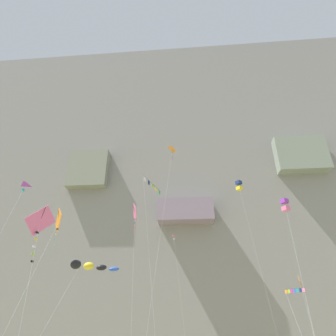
{
  "coord_description": "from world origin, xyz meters",
  "views": [
    {
      "loc": [
        0.99,
        -9.01,
        3.87
      ],
      "look_at": [
        -1.55,
        21.26,
        19.84
      ],
      "focal_mm": 30.33,
      "sensor_mm": 36.0,
      "label": 1
    }
  ],
  "objects_px": {
    "kite_box_mid_right": "(285,205)",
    "kite_delta_mid_center": "(17,195)",
    "kite_diamond_upper_right": "(135,215)",
    "kite_delta_low_right": "(176,246)",
    "kite_windsock_low_center": "(88,266)",
    "kite_banner_near_cliff": "(295,293)",
    "kite_diamond_high_left": "(301,284)",
    "kite_diamond_mid_left": "(170,161)",
    "kite_box_upper_left": "(239,186)",
    "kite_diamond_upper_mid": "(40,222)",
    "kite_banner_far_left": "(152,191)",
    "kite_diamond_far_right": "(58,222)"
  },
  "relations": [
    {
      "from": "kite_banner_near_cliff",
      "to": "kite_delta_mid_center",
      "type": "distance_m",
      "value": 33.69
    },
    {
      "from": "kite_banner_near_cliff",
      "to": "kite_banner_far_left",
      "type": "bearing_deg",
      "value": -164.88
    },
    {
      "from": "kite_diamond_upper_right",
      "to": "kite_box_upper_left",
      "type": "bearing_deg",
      "value": 22.51
    },
    {
      "from": "kite_delta_mid_center",
      "to": "kite_diamond_upper_mid",
      "type": "bearing_deg",
      "value": -37.85
    },
    {
      "from": "kite_banner_near_cliff",
      "to": "kite_diamond_upper_right",
      "type": "height_order",
      "value": "kite_diamond_upper_right"
    },
    {
      "from": "kite_diamond_mid_left",
      "to": "kite_delta_low_right",
      "type": "height_order",
      "value": "kite_diamond_mid_left"
    },
    {
      "from": "kite_banner_far_left",
      "to": "kite_banner_near_cliff",
      "type": "bearing_deg",
      "value": 15.12
    },
    {
      "from": "kite_diamond_mid_left",
      "to": "kite_box_upper_left",
      "type": "bearing_deg",
      "value": 30.24
    },
    {
      "from": "kite_box_upper_left",
      "to": "kite_banner_far_left",
      "type": "height_order",
      "value": "kite_box_upper_left"
    },
    {
      "from": "kite_banner_near_cliff",
      "to": "kite_diamond_far_right",
      "type": "relative_size",
      "value": 0.52
    },
    {
      "from": "kite_diamond_upper_right",
      "to": "kite_diamond_high_left",
      "type": "bearing_deg",
      "value": 32.54
    },
    {
      "from": "kite_box_upper_left",
      "to": "kite_diamond_upper_mid",
      "type": "distance_m",
      "value": 28.56
    },
    {
      "from": "kite_delta_mid_center",
      "to": "kite_diamond_high_left",
      "type": "xyz_separation_m",
      "value": [
        33.98,
        22.81,
        -6.59
      ]
    },
    {
      "from": "kite_diamond_high_left",
      "to": "kite_delta_mid_center",
      "type": "bearing_deg",
      "value": -146.13
    },
    {
      "from": "kite_box_mid_right",
      "to": "kite_delta_mid_center",
      "type": "bearing_deg",
      "value": -166.58
    },
    {
      "from": "kite_box_upper_left",
      "to": "kite_diamond_high_left",
      "type": "distance_m",
      "value": 18.08
    },
    {
      "from": "kite_box_upper_left",
      "to": "kite_diamond_high_left",
      "type": "height_order",
      "value": "kite_box_upper_left"
    },
    {
      "from": "kite_diamond_upper_right",
      "to": "kite_box_mid_right",
      "type": "bearing_deg",
      "value": -3.44
    },
    {
      "from": "kite_banner_far_left",
      "to": "kite_delta_low_right",
      "type": "height_order",
      "value": "kite_banner_far_left"
    },
    {
      "from": "kite_diamond_high_left",
      "to": "kite_diamond_far_right",
      "type": "distance_m",
      "value": 37.16
    },
    {
      "from": "kite_delta_mid_center",
      "to": "kite_diamond_far_right",
      "type": "distance_m",
      "value": 5.51
    },
    {
      "from": "kite_diamond_upper_right",
      "to": "kite_delta_low_right",
      "type": "relative_size",
      "value": 1.05
    },
    {
      "from": "kite_box_mid_right",
      "to": "kite_diamond_mid_left",
      "type": "bearing_deg",
      "value": 174.6
    },
    {
      "from": "kite_box_upper_left",
      "to": "kite_diamond_upper_mid",
      "type": "height_order",
      "value": "kite_box_upper_left"
    },
    {
      "from": "kite_banner_far_left",
      "to": "kite_delta_low_right",
      "type": "distance_m",
      "value": 14.73
    },
    {
      "from": "kite_banner_near_cliff",
      "to": "kite_box_upper_left",
      "type": "distance_m",
      "value": 15.49
    },
    {
      "from": "kite_delta_mid_center",
      "to": "kite_diamond_upper_mid",
      "type": "height_order",
      "value": "kite_delta_mid_center"
    },
    {
      "from": "kite_box_mid_right",
      "to": "kite_diamond_mid_left",
      "type": "distance_m",
      "value": 15.36
    },
    {
      "from": "kite_diamond_upper_right",
      "to": "kite_diamond_mid_left",
      "type": "bearing_deg",
      "value": 2.52
    },
    {
      "from": "kite_diamond_far_right",
      "to": "kite_diamond_upper_mid",
      "type": "height_order",
      "value": "kite_diamond_far_right"
    },
    {
      "from": "kite_banner_far_left",
      "to": "kite_diamond_upper_right",
      "type": "bearing_deg",
      "value": -162.64
    },
    {
      "from": "kite_windsock_low_center",
      "to": "kite_banner_far_left",
      "type": "relative_size",
      "value": 0.44
    },
    {
      "from": "kite_box_mid_right",
      "to": "kite_diamond_upper_right",
      "type": "distance_m",
      "value": 18.01
    },
    {
      "from": "kite_diamond_mid_left",
      "to": "kite_banner_far_left",
      "type": "xyz_separation_m",
      "value": [
        -2.43,
        0.44,
        -4.08
      ]
    },
    {
      "from": "kite_diamond_far_right",
      "to": "kite_delta_low_right",
      "type": "xyz_separation_m",
      "value": [
        10.25,
        22.26,
        2.47
      ]
    },
    {
      "from": "kite_box_upper_left",
      "to": "kite_diamond_upper_right",
      "type": "relative_size",
      "value": 1.33
    },
    {
      "from": "kite_diamond_high_left",
      "to": "kite_banner_near_cliff",
      "type": "bearing_deg",
      "value": -113.33
    },
    {
      "from": "kite_diamond_far_right",
      "to": "kite_banner_far_left",
      "type": "xyz_separation_m",
      "value": [
        8.0,
        8.28,
        6.53
      ]
    },
    {
      "from": "kite_box_mid_right",
      "to": "kite_diamond_far_right",
      "type": "height_order",
      "value": "kite_box_mid_right"
    },
    {
      "from": "kite_box_upper_left",
      "to": "kite_diamond_mid_left",
      "type": "height_order",
      "value": "kite_diamond_mid_left"
    },
    {
      "from": "kite_banner_far_left",
      "to": "kite_delta_mid_center",
      "type": "bearing_deg",
      "value": -146.0
    },
    {
      "from": "kite_box_upper_left",
      "to": "kite_delta_mid_center",
      "type": "xyz_separation_m",
      "value": [
        -24.92,
        -13.83,
        -6.22
      ]
    },
    {
      "from": "kite_diamond_upper_right",
      "to": "kite_diamond_upper_mid",
      "type": "relative_size",
      "value": 1.37
    },
    {
      "from": "kite_diamond_mid_left",
      "to": "kite_diamond_upper_mid",
      "type": "xyz_separation_m",
      "value": [
        -9.63,
        -12.35,
        -12.0
      ]
    },
    {
      "from": "kite_diamond_mid_left",
      "to": "kite_delta_low_right",
      "type": "distance_m",
      "value": 16.56
    },
    {
      "from": "kite_diamond_far_right",
      "to": "kite_diamond_upper_mid",
      "type": "bearing_deg",
      "value": -80.03
    },
    {
      "from": "kite_windsock_low_center",
      "to": "kite_delta_mid_center",
      "type": "xyz_separation_m",
      "value": [
        -7.63,
        -1.82,
        6.76
      ]
    },
    {
      "from": "kite_diamond_far_right",
      "to": "kite_diamond_mid_left",
      "type": "bearing_deg",
      "value": 36.95
    },
    {
      "from": "kite_diamond_high_left",
      "to": "kite_diamond_upper_right",
      "type": "height_order",
      "value": "kite_diamond_upper_right"
    },
    {
      "from": "kite_windsock_low_center",
      "to": "kite_diamond_upper_right",
      "type": "height_order",
      "value": "kite_diamond_upper_right"
    }
  ]
}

